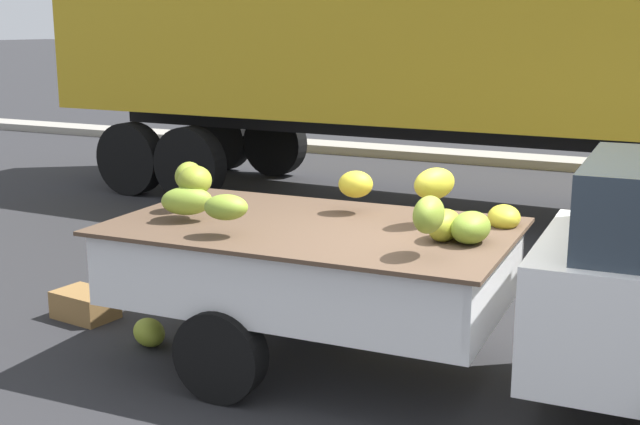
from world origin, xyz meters
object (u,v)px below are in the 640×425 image
object	(u,v)px
fallen_banana_bunch_near_tailgate	(149,332)
pickup_truck	(602,286)
semi_trailer	(458,21)
produce_crate	(85,305)

from	to	relation	value
fallen_banana_bunch_near_tailgate	pickup_truck	bearing A→B (deg)	5.16
pickup_truck	semi_trailer	xyz separation A→B (m)	(-2.70, 5.57, 1.66)
semi_trailer	pickup_truck	bearing A→B (deg)	-62.79
fallen_banana_bunch_near_tailgate	produce_crate	world-z (taller)	produce_crate
pickup_truck	semi_trailer	bearing A→B (deg)	113.57
pickup_truck	fallen_banana_bunch_near_tailgate	world-z (taller)	pickup_truck
fallen_banana_bunch_near_tailgate	semi_trailer	bearing A→B (deg)	83.69
produce_crate	fallen_banana_bunch_near_tailgate	bearing A→B (deg)	-16.79
fallen_banana_bunch_near_tailgate	produce_crate	xyz separation A→B (m)	(-0.89, 0.27, 0.01)
pickup_truck	fallen_banana_bunch_near_tailgate	distance (m)	3.45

